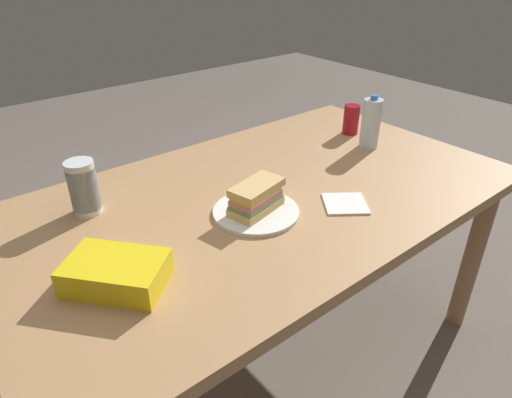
# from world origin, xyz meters

# --- Properties ---
(ground_plane) EXTENTS (8.00, 8.00, 0.00)m
(ground_plane) POSITION_xyz_m (0.00, 0.00, 0.00)
(ground_plane) COLOR #70665B
(dining_table) EXTENTS (1.70, 0.96, 0.73)m
(dining_table) POSITION_xyz_m (0.00, 0.00, 0.65)
(dining_table) COLOR tan
(dining_table) RESTS_ON ground_plane
(paper_plate) EXTENTS (0.26, 0.26, 0.01)m
(paper_plate) POSITION_xyz_m (-0.09, -0.08, 0.74)
(paper_plate) COLOR white
(paper_plate) RESTS_ON dining_table
(sandwich) EXTENTS (0.20, 0.14, 0.08)m
(sandwich) POSITION_xyz_m (-0.09, -0.08, 0.79)
(sandwich) COLOR #DBB26B
(sandwich) RESTS_ON paper_plate
(soda_can_red) EXTENTS (0.07, 0.07, 0.12)m
(soda_can_red) POSITION_xyz_m (0.63, 0.17, 0.79)
(soda_can_red) COLOR maroon
(soda_can_red) RESTS_ON dining_table
(chip_bag) EXTENTS (0.26, 0.27, 0.07)m
(chip_bag) POSITION_xyz_m (-0.55, -0.13, 0.77)
(chip_bag) COLOR yellow
(chip_bag) RESTS_ON dining_table
(water_bottle_tall) EXTENTS (0.07, 0.07, 0.21)m
(water_bottle_tall) POSITION_xyz_m (0.57, 0.03, 0.83)
(water_bottle_tall) COLOR silver
(water_bottle_tall) RESTS_ON dining_table
(plastic_cup_stack) EXTENTS (0.08, 0.08, 0.17)m
(plastic_cup_stack) POSITION_xyz_m (-0.48, 0.24, 0.82)
(plastic_cup_stack) COLOR silver
(plastic_cup_stack) RESTS_ON dining_table
(paper_napkin) EXTENTS (0.18, 0.18, 0.01)m
(paper_napkin) POSITION_xyz_m (0.16, -0.22, 0.74)
(paper_napkin) COLOR white
(paper_napkin) RESTS_ON dining_table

